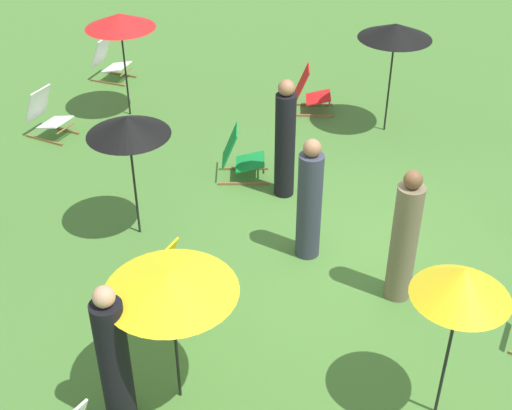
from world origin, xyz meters
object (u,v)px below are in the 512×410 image
(deckchair_10, at_px, (47,115))
(umbrella_3, at_px, (463,283))
(deckchair_9, at_px, (172,281))
(person_0, at_px, (285,141))
(umbrella_4, at_px, (128,126))
(person_4, at_px, (404,240))
(deckchair_11, at_px, (310,92))
(umbrella_0, at_px, (395,31))
(person_3, at_px, (114,362))
(umbrella_2, at_px, (170,282))
(umbrella_1, at_px, (120,21))
(deckchair_5, at_px, (240,156))
(deckchair_3, at_px, (109,61))
(person_1, at_px, (309,203))

(deckchair_10, distance_m, umbrella_3, 7.99)
(deckchair_9, relative_size, person_0, 0.46)
(umbrella_4, xyz_separation_m, person_4, (-0.22, -3.53, -0.80))
(deckchair_10, height_order, umbrella_3, umbrella_3)
(deckchair_11, bearing_deg, umbrella_3, -170.62)
(deckchair_10, bearing_deg, umbrella_0, -62.25)
(umbrella_3, height_order, person_3, umbrella_3)
(person_3, bearing_deg, person_0, 144.23)
(umbrella_3, xyz_separation_m, person_3, (-1.04, 2.95, -0.87))
(umbrella_2, bearing_deg, person_3, 137.84)
(deckchair_11, xyz_separation_m, person_4, (-4.50, -2.22, 0.46))
(umbrella_3, relative_size, person_4, 1.06)
(deckchair_10, xyz_separation_m, umbrella_0, (1.90, -5.37, 1.38))
(umbrella_0, xyz_separation_m, umbrella_1, (-0.79, 4.42, -0.04))
(deckchair_9, xyz_separation_m, person_0, (2.74, -0.58, 0.50))
(deckchair_10, bearing_deg, deckchair_9, -123.47)
(umbrella_2, xyz_separation_m, umbrella_4, (2.46, 1.63, 0.11))
(deckchair_5, relative_size, deckchair_10, 1.04)
(deckchair_5, relative_size, deckchair_9, 1.04)
(umbrella_3, bearing_deg, deckchair_5, 42.24)
(umbrella_0, bearing_deg, deckchair_10, 109.52)
(deckchair_3, height_order, umbrella_4, umbrella_4)
(umbrella_2, xyz_separation_m, person_3, (-0.46, 0.42, -0.71))
(deckchair_10, bearing_deg, deckchair_11, -52.68)
(deckchair_10, distance_m, umbrella_2, 6.35)
(deckchair_9, distance_m, person_0, 2.85)
(umbrella_3, bearing_deg, umbrella_4, 65.66)
(umbrella_3, relative_size, person_3, 1.07)
(person_3, bearing_deg, deckchair_9, 155.39)
(deckchair_5, bearing_deg, person_1, -154.56)
(deckchair_5, distance_m, person_4, 3.37)
(deckchair_9, bearing_deg, person_3, -165.33)
(umbrella_1, xyz_separation_m, person_1, (-2.95, -4.00, -0.91))
(umbrella_2, height_order, person_3, person_3)
(deckchair_9, relative_size, umbrella_3, 0.45)
(deckchair_9, relative_size, umbrella_2, 0.51)
(umbrella_1, bearing_deg, umbrella_2, -149.40)
(umbrella_0, distance_m, person_1, 3.88)
(deckchair_9, height_order, deckchair_10, same)
(deckchair_11, xyz_separation_m, umbrella_1, (-1.09, 3.02, 1.34))
(deckchair_11, xyz_separation_m, umbrella_0, (-0.30, -1.40, 1.38))
(person_0, relative_size, person_1, 1.07)
(deckchair_5, distance_m, person_3, 4.72)
(deckchair_3, distance_m, person_4, 7.85)
(deckchair_3, relative_size, person_0, 0.46)
(person_3, bearing_deg, umbrella_3, 78.81)
(person_0, distance_m, person_4, 2.60)
(deckchair_3, height_order, person_3, person_3)
(deckchair_9, bearing_deg, deckchair_3, 42.24)
(person_0, bearing_deg, umbrella_3, -48.71)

